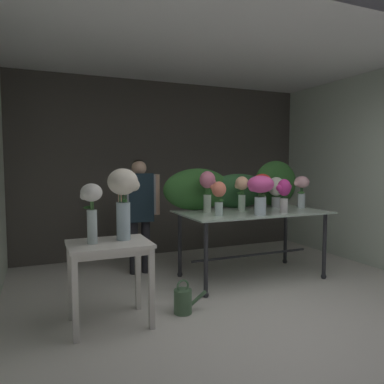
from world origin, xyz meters
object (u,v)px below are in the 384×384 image
vase_blush_dahlias (301,188)px  vase_peach_hydrangea (242,190)px  watering_can (183,301)px  vase_rosy_carnations (208,186)px  vase_ivory_freesia (276,189)px  vase_cream_lisianthus_tall (124,194)px  vase_coral_peonies (219,195)px  vase_magenta_tulips (284,193)px  display_table_glass (252,221)px  florist (139,204)px  vase_fuchsia_ranunculus (260,189)px  vase_white_roses_tall (92,205)px  vase_scarlet_stock (262,185)px  side_table_white (109,254)px

vase_blush_dahlias → vase_peach_hydrangea: 0.92m
vase_blush_dahlias → watering_can: 2.42m
vase_peach_hydrangea → vase_rosy_carnations: 0.49m
vase_ivory_freesia → vase_rosy_carnations: size_ratio=0.82×
vase_cream_lisianthus_tall → vase_coral_peonies: bearing=19.4°
vase_blush_dahlias → vase_peach_hydrangea: size_ratio=0.98×
vase_ivory_freesia → vase_magenta_tulips: size_ratio=1.01×
vase_magenta_tulips → vase_rosy_carnations: (-0.86, 0.40, 0.08)m
display_table_glass → vase_cream_lisianthus_tall: vase_cream_lisianthus_tall is taller
florist → vase_ivory_freesia: size_ratio=3.62×
vase_fuchsia_ranunculus → vase_white_roses_tall: 2.05m
florist → vase_rosy_carnations: bearing=-42.9°
vase_fuchsia_ranunculus → vase_magenta_tulips: bearing=4.0°
vase_peach_hydrangea → watering_can: vase_peach_hydrangea is taller
vase_ivory_freesia → watering_can: 2.22m
vase_scarlet_stock → vase_fuchsia_ranunculus: bearing=-125.9°
vase_fuchsia_ranunculus → watering_can: (-1.15, -0.39, -1.06)m
display_table_glass → vase_coral_peonies: vase_coral_peonies is taller
vase_ivory_freesia → display_table_glass: bearing=-158.1°
vase_blush_dahlias → vase_coral_peonies: vase_blush_dahlias is taller
vase_peach_hydrangea → vase_white_roses_tall: vase_peach_hydrangea is taller
vase_blush_dahlias → vase_magenta_tulips: (-0.54, -0.33, -0.03)m
florist → vase_magenta_tulips: bearing=-34.0°
vase_scarlet_stock → vase_peach_hydrangea: size_ratio=1.07×
side_table_white → vase_white_roses_tall: (-0.15, 0.00, 0.46)m
vase_rosy_carnations → florist: bearing=137.1°
vase_cream_lisianthus_tall → watering_can: vase_cream_lisianthus_tall is taller
vase_ivory_freesia → vase_cream_lisianthus_tall: (-2.32, -0.83, 0.08)m
florist → vase_peach_hydrangea: bearing=-29.5°
florist → vase_scarlet_stock: bearing=-24.6°
vase_fuchsia_ranunculus → vase_peach_hydrangea: bearing=91.8°
florist → watering_can: size_ratio=4.38×
vase_rosy_carnations → display_table_glass: bearing=-10.6°
vase_white_roses_tall → watering_can: bearing=-2.1°
florist → vase_blush_dahlias: size_ratio=3.51×
side_table_white → vase_white_roses_tall: 0.48m
vase_peach_hydrangea → watering_can: (-1.14, -0.80, -1.03)m
vase_magenta_tulips → vase_blush_dahlias: bearing=31.5°
side_table_white → vase_rosy_carnations: 1.67m
florist → side_table_white: bearing=-114.9°
display_table_glass → vase_cream_lisianthus_tall: size_ratio=2.80×
vase_magenta_tulips → watering_can: vase_magenta_tulips is taller
vase_scarlet_stock → vase_magenta_tulips: bearing=-78.8°
vase_magenta_tulips → vase_coral_peonies: vase_magenta_tulips is taller
display_table_glass → vase_fuchsia_ranunculus: vase_fuchsia_ranunculus is taller
vase_fuchsia_ranunculus → vase_coral_peonies: bearing=165.8°
vase_magenta_tulips → vase_white_roses_tall: vase_white_roses_tall is taller
vase_peach_hydrangea → side_table_white: bearing=-157.4°
vase_magenta_tulips → side_table_white: bearing=-170.2°
display_table_glass → vase_magenta_tulips: size_ratio=4.46×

